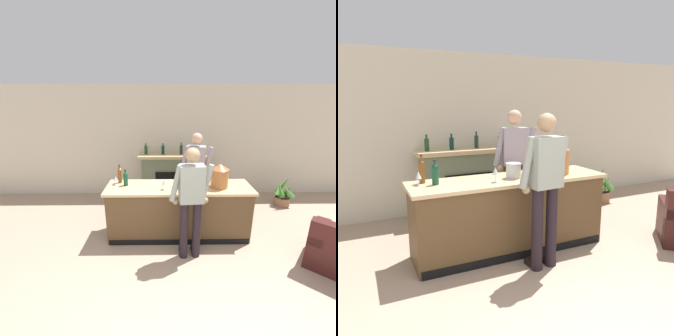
# 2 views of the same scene
# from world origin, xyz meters

# --- Properties ---
(wall_back_panel) EXTENTS (12.00, 0.07, 2.75)m
(wall_back_panel) POSITION_xyz_m (0.00, 4.00, 1.38)
(wall_back_panel) COLOR beige
(wall_back_panel) RESTS_ON ground_plane
(bar_counter) EXTENTS (2.56, 0.71, 0.97)m
(bar_counter) POSITION_xyz_m (0.20, 2.08, 0.49)
(bar_counter) COLOR brown
(bar_counter) RESTS_ON ground_plane
(fireplace_stone) EXTENTS (1.65, 0.52, 1.42)m
(fireplace_stone) POSITION_xyz_m (0.14, 3.73, 0.58)
(fireplace_stone) COLOR slate
(fireplace_stone) RESTS_ON ground_plane
(potted_plant_corner) EXTENTS (0.45, 0.47, 0.68)m
(potted_plant_corner) POSITION_xyz_m (2.74, 3.25, 0.26)
(potted_plant_corner) COLOR #936548
(potted_plant_corner) RESTS_ON ground_plane
(person_customer) EXTENTS (0.66, 0.33, 1.80)m
(person_customer) POSITION_xyz_m (0.35, 1.48, 1.00)
(person_customer) COLOR black
(person_customer) RESTS_ON ground_plane
(person_bartender) EXTENTS (0.65, 0.36, 1.81)m
(person_bartender) POSITION_xyz_m (0.58, 2.71, 1.00)
(person_bartender) COLOR #4F423D
(person_bartender) RESTS_ON ground_plane
(copper_dispenser) EXTENTS (0.31, 0.34, 0.42)m
(copper_dispenser) POSITION_xyz_m (0.90, 2.04, 1.18)
(copper_dispenser) COLOR #AF6736
(copper_dispenser) RESTS_ON bar_counter
(ice_bucket_steel) EXTENTS (0.20, 0.20, 0.19)m
(ice_bucket_steel) POSITION_xyz_m (0.24, 2.06, 1.07)
(ice_bucket_steel) COLOR silver
(ice_bucket_steel) RESTS_ON bar_counter
(wine_bottle_chardonnay_pale) EXTENTS (0.08, 0.08, 0.29)m
(wine_bottle_chardonnay_pale) POSITION_xyz_m (-0.74, 2.14, 1.10)
(wine_bottle_chardonnay_pale) COLOR #11462D
(wine_bottle_chardonnay_pale) RESTS_ON bar_counter
(wine_bottle_cabernet_heavy) EXTENTS (0.08, 0.08, 0.32)m
(wine_bottle_cabernet_heavy) POSITION_xyz_m (0.47, 1.89, 1.11)
(wine_bottle_cabernet_heavy) COLOR brown
(wine_bottle_cabernet_heavy) RESTS_ON bar_counter
(wine_bottle_burgundy_dark) EXTENTS (0.07, 0.07, 0.34)m
(wine_bottle_burgundy_dark) POSITION_xyz_m (-0.86, 2.28, 1.12)
(wine_bottle_burgundy_dark) COLOR brown
(wine_bottle_burgundy_dark) RESTS_ON bar_counter
(wine_glass_front_right) EXTENTS (0.07, 0.07, 0.18)m
(wine_glass_front_right) POSITION_xyz_m (-0.06, 1.95, 1.10)
(wine_glass_front_right) COLOR silver
(wine_glass_front_right) RESTS_ON bar_counter
(wine_glass_by_dispenser) EXTENTS (0.07, 0.07, 0.16)m
(wine_glass_by_dispenser) POSITION_xyz_m (-0.92, 2.17, 1.08)
(wine_glass_by_dispenser) COLOR silver
(wine_glass_by_dispenser) RESTS_ON bar_counter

